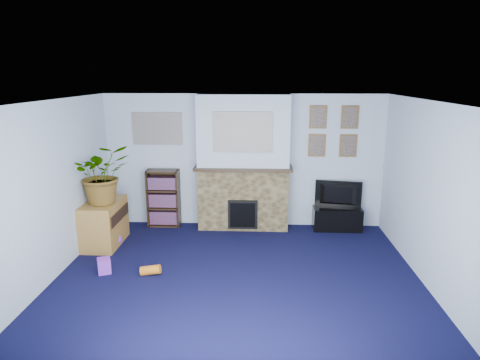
# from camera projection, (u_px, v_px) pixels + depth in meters

# --- Properties ---
(floor) EXTENTS (5.00, 4.50, 0.01)m
(floor) POSITION_uv_depth(u_px,v_px,m) (237.00, 279.00, 5.84)
(floor) COLOR black
(floor) RESTS_ON ground
(ceiling) EXTENTS (5.00, 4.50, 0.01)m
(ceiling) POSITION_uv_depth(u_px,v_px,m) (237.00, 101.00, 5.26)
(ceiling) COLOR white
(ceiling) RESTS_ON wall_back
(wall_back) EXTENTS (5.00, 0.04, 2.40)m
(wall_back) POSITION_uv_depth(u_px,v_px,m) (244.00, 161.00, 7.73)
(wall_back) COLOR #AEBED3
(wall_back) RESTS_ON ground
(wall_front) EXTENTS (5.00, 0.04, 2.40)m
(wall_front) POSITION_uv_depth(u_px,v_px,m) (222.00, 273.00, 3.37)
(wall_front) COLOR #AEBED3
(wall_front) RESTS_ON ground
(wall_left) EXTENTS (0.04, 4.50, 2.40)m
(wall_left) POSITION_uv_depth(u_px,v_px,m) (49.00, 193.00, 5.67)
(wall_left) COLOR #AEBED3
(wall_left) RESTS_ON ground
(wall_right) EXTENTS (0.04, 4.50, 2.40)m
(wall_right) POSITION_uv_depth(u_px,v_px,m) (433.00, 198.00, 5.44)
(wall_right) COLOR #AEBED3
(wall_right) RESTS_ON ground
(chimney_breast) EXTENTS (1.72, 0.50, 2.40)m
(chimney_breast) POSITION_uv_depth(u_px,v_px,m) (243.00, 164.00, 7.54)
(chimney_breast) COLOR brown
(chimney_breast) RESTS_ON ground
(collage_main) EXTENTS (1.00, 0.03, 0.68)m
(collage_main) POSITION_uv_depth(u_px,v_px,m) (243.00, 132.00, 7.19)
(collage_main) COLOR gray
(collage_main) RESTS_ON chimney_breast
(collage_left) EXTENTS (0.90, 0.03, 0.58)m
(collage_left) POSITION_uv_depth(u_px,v_px,m) (157.00, 129.00, 7.65)
(collage_left) COLOR gray
(collage_left) RESTS_ON wall_back
(portrait_tl) EXTENTS (0.30, 0.03, 0.40)m
(portrait_tl) POSITION_uv_depth(u_px,v_px,m) (318.00, 117.00, 7.46)
(portrait_tl) COLOR brown
(portrait_tl) RESTS_ON wall_back
(portrait_tr) EXTENTS (0.30, 0.03, 0.40)m
(portrait_tr) POSITION_uv_depth(u_px,v_px,m) (350.00, 117.00, 7.44)
(portrait_tr) COLOR brown
(portrait_tr) RESTS_ON wall_back
(portrait_bl) EXTENTS (0.30, 0.03, 0.40)m
(portrait_bl) POSITION_uv_depth(u_px,v_px,m) (317.00, 145.00, 7.58)
(portrait_bl) COLOR brown
(portrait_bl) RESTS_ON wall_back
(portrait_br) EXTENTS (0.30, 0.03, 0.40)m
(portrait_br) POSITION_uv_depth(u_px,v_px,m) (348.00, 146.00, 7.56)
(portrait_br) COLOR brown
(portrait_br) RESTS_ON wall_back
(tv_stand) EXTENTS (0.86, 0.36, 0.41)m
(tv_stand) POSITION_uv_depth(u_px,v_px,m) (337.00, 217.00, 7.68)
(tv_stand) COLOR black
(tv_stand) RESTS_ON ground
(television) EXTENTS (0.83, 0.25, 0.47)m
(television) POSITION_uv_depth(u_px,v_px,m) (338.00, 195.00, 7.60)
(television) COLOR black
(television) RESTS_ON tv_stand
(bookshelf) EXTENTS (0.58, 0.28, 1.05)m
(bookshelf) POSITION_uv_depth(u_px,v_px,m) (164.00, 199.00, 7.83)
(bookshelf) COLOR black
(bookshelf) RESTS_ON ground
(sideboard) EXTENTS (0.52, 0.93, 0.73)m
(sideboard) POSITION_uv_depth(u_px,v_px,m) (104.00, 224.00, 6.99)
(sideboard) COLOR olive
(sideboard) RESTS_ON ground
(potted_plant) EXTENTS (1.11, 1.08, 0.95)m
(potted_plant) POSITION_uv_depth(u_px,v_px,m) (102.00, 174.00, 6.73)
(potted_plant) COLOR #26661E
(potted_plant) RESTS_ON sideboard
(mantel_clock) EXTENTS (0.09, 0.05, 0.12)m
(mantel_clock) POSITION_uv_depth(u_px,v_px,m) (236.00, 163.00, 7.49)
(mantel_clock) COLOR gold
(mantel_clock) RESTS_ON chimney_breast
(mantel_candle) EXTENTS (0.05, 0.05, 0.17)m
(mantel_candle) POSITION_uv_depth(u_px,v_px,m) (262.00, 162.00, 7.47)
(mantel_candle) COLOR #B2BFC6
(mantel_candle) RESTS_ON chimney_breast
(mantel_teddy) EXTENTS (0.13, 0.13, 0.13)m
(mantel_teddy) POSITION_uv_depth(u_px,v_px,m) (212.00, 163.00, 7.51)
(mantel_teddy) COLOR gray
(mantel_teddy) RESTS_ON chimney_breast
(mantel_can) EXTENTS (0.07, 0.07, 0.13)m
(mantel_can) POSITION_uv_depth(u_px,v_px,m) (286.00, 164.00, 7.45)
(mantel_can) COLOR purple
(mantel_can) RESTS_ON chimney_breast
(green_crate) EXTENTS (0.35, 0.30, 0.25)m
(green_crate) POSITION_uv_depth(u_px,v_px,m) (95.00, 243.00, 6.75)
(green_crate) COLOR #198C26
(green_crate) RESTS_ON ground
(toy_ball) EXTENTS (0.19, 0.19, 0.19)m
(toy_ball) POSITION_uv_depth(u_px,v_px,m) (116.00, 240.00, 7.00)
(toy_ball) COLOR purple
(toy_ball) RESTS_ON ground
(toy_block) EXTENTS (0.23, 0.23, 0.21)m
(toy_block) POSITION_uv_depth(u_px,v_px,m) (104.00, 265.00, 6.01)
(toy_block) COLOR purple
(toy_block) RESTS_ON ground
(toy_tube) EXTENTS (0.29, 0.13, 0.17)m
(toy_tube) POSITION_uv_depth(u_px,v_px,m) (151.00, 270.00, 5.96)
(toy_tube) COLOR orange
(toy_tube) RESTS_ON ground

